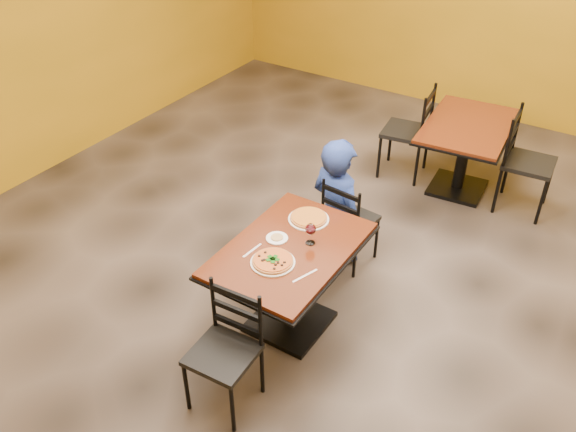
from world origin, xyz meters
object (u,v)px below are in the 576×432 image
Objects in this scene: chair_second_left at (406,132)px; diner at (338,198)px; table_second at (465,142)px; chair_second_right at (529,164)px; table_main at (290,268)px; pizza_main at (273,261)px; chair_main_far at (350,220)px; plate_main at (273,262)px; side_plate at (277,238)px; chair_main_near at (223,355)px; wine_glass at (311,233)px; plate_far at (309,219)px; pizza_far at (309,217)px.

diner is (0.05, -1.58, 0.07)m from chair_second_left.
chair_second_right is at bearing -0.00° from table_second.
table_main is 0.98× the size of table_second.
chair_second_right reaches higher than pizza_main.
table_second is at bearing -98.58° from chair_main_far.
side_plate is (-0.13, 0.24, 0.00)m from plate_main.
chair_main_far is 5.28× the size of side_plate.
chair_main_near is (0.02, -0.84, -0.12)m from table_main.
pizza_main is 0.35m from wine_glass.
pizza_far reaches higher than plate_far.
chair_main_near reaches higher than plate_far.
table_main is at bearing 88.34° from plate_main.
chair_main_near is 4.89× the size of wine_glass.
chair_second_left reaches higher than table_main.
table_main is at bearing 116.40° from diner.
chair_main_near reaches higher than side_plate.
table_main is at bearing -99.45° from table_second.
pizza_far is (0.00, 0.00, 0.02)m from plate_far.
chair_second_right reaches higher than wine_glass.
table_second is at bearing 80.04° from chair_main_near.
plate_far is (-0.06, 0.57, 0.00)m from plate_main.
plate_main is at bearing -3.69° from chair_second_left.
wine_glass reaches higher than table_second.
plate_main and plate_far have the same top height.
side_plate is at bearing -102.32° from plate_far.
side_plate is (-0.07, -0.33, 0.00)m from plate_far.
table_second is 1.28× the size of chair_second_left.
diner reaches higher than chair_second_left.
plate_far is at bearing 95.51° from pizza_main.
chair_second_right reaches higher than table_second.
wine_glass reaches higher than pizza_main.
diner is at bearing 90.93° from side_plate.
plate_far is (-1.12, -2.22, 0.25)m from chair_second_right.
chair_second_left is at bearing 93.63° from pizza_far.
diner is 0.67m from pizza_far.
plate_main is (0.14, -1.21, 0.19)m from diner.
pizza_main is at bearing 114.66° from diner.
chair_second_left is at bearing -180.00° from table_second.
diner is 0.67m from plate_far.
diner is at bearing 105.64° from wine_glass.
table_main is 1.10× the size of diner.
table_main is at bearing -80.41° from pizza_far.
chair_main_far is at bearing 83.15° from pizza_far.
chair_main_far reaches higher than table_main.
chair_second_left is (-0.63, -0.00, -0.06)m from table_second.
plate_far reaches higher than table_main.
table_second is 2.61m from side_plate.
pizza_far is (-1.12, -2.22, 0.27)m from chair_second_right.
side_plate is 0.89× the size of wine_glass.
chair_main_far is 0.69m from pizza_far.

